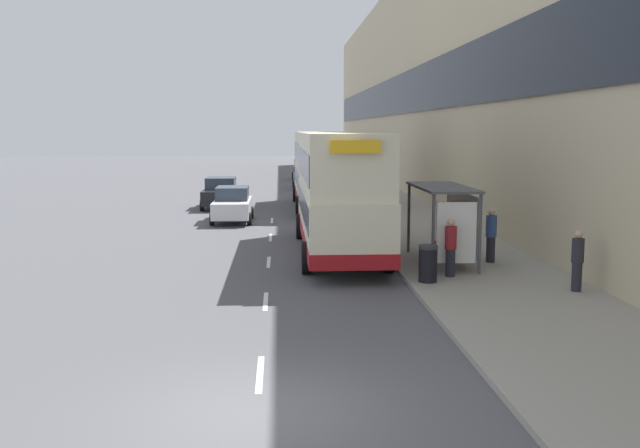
% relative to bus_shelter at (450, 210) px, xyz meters
% --- Properties ---
extents(ground_plane, '(220.00, 220.00, 0.00)m').
position_rel_bus_shelter_xyz_m(ground_plane, '(-5.77, -11.45, -1.88)').
color(ground_plane, '#515156').
extents(pavement, '(5.00, 93.00, 0.14)m').
position_rel_bus_shelter_xyz_m(pavement, '(0.73, 27.05, -1.81)').
color(pavement, gray).
rests_on(pavement, ground_plane).
extents(terrace_facade, '(3.10, 93.00, 15.36)m').
position_rel_bus_shelter_xyz_m(terrace_facade, '(4.72, 27.05, 5.80)').
color(terrace_facade, '#C6B793').
rests_on(terrace_facade, ground_plane).
extents(lane_mark_0, '(0.12, 2.00, 0.01)m').
position_rel_bus_shelter_xyz_m(lane_mark_0, '(-5.77, -9.69, -1.87)').
color(lane_mark_0, silver).
rests_on(lane_mark_0, ground_plane).
extents(lane_mark_1, '(0.12, 2.00, 0.01)m').
position_rel_bus_shelter_xyz_m(lane_mark_1, '(-5.77, -4.16, -1.87)').
color(lane_mark_1, silver).
rests_on(lane_mark_1, ground_plane).
extents(lane_mark_2, '(0.12, 2.00, 0.01)m').
position_rel_bus_shelter_xyz_m(lane_mark_2, '(-5.77, 1.37, -1.87)').
color(lane_mark_2, silver).
rests_on(lane_mark_2, ground_plane).
extents(lane_mark_3, '(0.12, 2.00, 0.01)m').
position_rel_bus_shelter_xyz_m(lane_mark_3, '(-5.77, 6.90, -1.87)').
color(lane_mark_3, silver).
rests_on(lane_mark_3, ground_plane).
extents(lane_mark_4, '(0.12, 2.00, 0.01)m').
position_rel_bus_shelter_xyz_m(lane_mark_4, '(-5.77, 12.43, -1.87)').
color(lane_mark_4, silver).
rests_on(lane_mark_4, ground_plane).
extents(bus_shelter, '(1.60, 4.20, 2.48)m').
position_rel_bus_shelter_xyz_m(bus_shelter, '(0.00, 0.00, 0.00)').
color(bus_shelter, '#4C4C51').
rests_on(bus_shelter, ground_plane).
extents(double_decker_bus_near, '(2.85, 11.13, 4.30)m').
position_rel_bus_shelter_xyz_m(double_decker_bus_near, '(-3.30, 2.83, 0.41)').
color(double_decker_bus_near, beige).
rests_on(double_decker_bus_near, ground_plane).
extents(double_decker_bus_ahead, '(2.85, 11.17, 4.30)m').
position_rel_bus_shelter_xyz_m(double_decker_bus_ahead, '(-3.14, 17.86, 0.41)').
color(double_decker_bus_ahead, beige).
rests_on(double_decker_bus_ahead, ground_plane).
extents(car_0, '(2.03, 4.42, 1.73)m').
position_rel_bus_shelter_xyz_m(car_0, '(-8.72, 18.31, -1.02)').
color(car_0, black).
rests_on(car_0, ground_plane).
extents(car_1, '(1.92, 4.19, 1.79)m').
position_rel_bus_shelter_xyz_m(car_1, '(-3.44, 31.57, -1.00)').
color(car_1, navy).
rests_on(car_1, ground_plane).
extents(car_2, '(2.01, 4.48, 1.83)m').
position_rel_bus_shelter_xyz_m(car_2, '(-3.26, 41.08, -0.98)').
color(car_2, black).
rests_on(car_2, ground_plane).
extents(car_3, '(1.92, 4.29, 1.68)m').
position_rel_bus_shelter_xyz_m(car_3, '(-7.67, 12.16, -1.04)').
color(car_3, silver).
rests_on(car_3, ground_plane).
extents(pedestrian_at_shelter, '(0.32, 0.32, 1.63)m').
position_rel_bus_shelter_xyz_m(pedestrian_at_shelter, '(2.49, -4.02, -0.90)').
color(pedestrian_at_shelter, '#23232D').
rests_on(pedestrian_at_shelter, ground_plane).
extents(pedestrian_1, '(0.35, 0.35, 1.76)m').
position_rel_bus_shelter_xyz_m(pedestrian_1, '(1.44, 0.24, -0.84)').
color(pedestrian_1, '#23232D').
rests_on(pedestrian_1, ground_plane).
extents(pedestrian_2, '(0.34, 0.34, 1.71)m').
position_rel_bus_shelter_xyz_m(pedestrian_2, '(-0.41, -1.94, -0.86)').
color(pedestrian_2, '#23232D').
rests_on(pedestrian_2, ground_plane).
extents(litter_bin, '(0.55, 0.55, 1.05)m').
position_rel_bus_shelter_xyz_m(litter_bin, '(-1.22, -2.64, -1.21)').
color(litter_bin, black).
rests_on(litter_bin, ground_plane).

